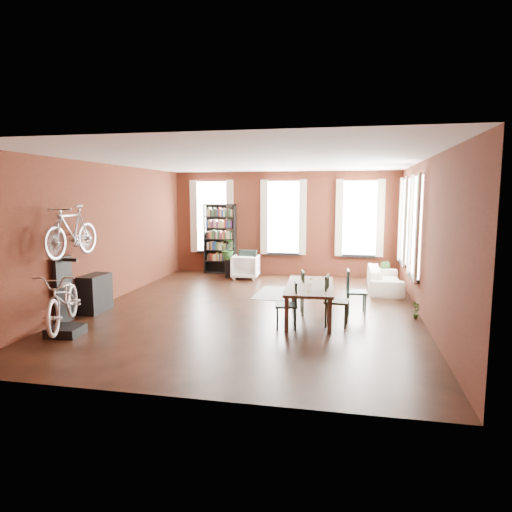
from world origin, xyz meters
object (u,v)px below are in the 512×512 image
(bookshelf, at_px, (220,239))
(bike_trainer, at_px, (66,331))
(console_table, at_px, (95,293))
(plant_stand, at_px, (229,268))
(dining_chair_b, at_px, (294,293))
(dining_chair_d, at_px, (356,292))
(dining_chair_a, at_px, (286,305))
(dining_table, at_px, (310,302))
(dining_chair_c, at_px, (337,301))
(white_armchair, at_px, (246,266))
(cream_sofa, at_px, (385,275))
(bicycle_floor, at_px, (62,274))

(bookshelf, xyz_separation_m, bike_trainer, (-0.89, -6.82, -1.02))
(console_table, relative_size, plant_stand, 1.49)
(dining_chair_b, distance_m, dining_chair_d, 1.32)
(dining_chair_a, height_order, dining_chair_d, dining_chair_d)
(dining_table, relative_size, dining_chair_c, 2.11)
(dining_chair_c, distance_m, bike_trainer, 4.99)
(dining_chair_c, relative_size, bike_trainer, 1.75)
(white_armchair, xyz_separation_m, cream_sofa, (3.95, -0.95, 0.02))
(dining_chair_b, xyz_separation_m, white_armchair, (-1.92, 3.78, -0.06))
(bicycle_floor, bearing_deg, console_table, 82.73)
(white_armchair, bearing_deg, bookshelf, -39.18)
(cream_sofa, relative_size, plant_stand, 3.88)
(dining_chair_d, height_order, bicycle_floor, bicycle_floor)
(dining_chair_c, xyz_separation_m, bookshelf, (-3.82, 5.24, 0.62))
(dining_chair_c, xyz_separation_m, dining_chair_d, (0.38, 1.03, -0.02))
(console_table, bearing_deg, dining_table, 4.32)
(dining_chair_c, bearing_deg, cream_sofa, -13.50)
(dining_chair_d, xyz_separation_m, cream_sofa, (0.75, 2.51, -0.05))
(dining_chair_b, distance_m, console_table, 4.25)
(plant_stand, bearing_deg, dining_chair_c, -54.08)
(dining_table, height_order, bike_trainer, dining_table)
(bicycle_floor, bearing_deg, dining_chair_d, 6.72)
(dining_chair_d, xyz_separation_m, bicycle_floor, (-5.10, -2.61, 0.65))
(white_armchair, xyz_separation_m, bike_trainer, (-1.89, -6.08, -0.31))
(plant_stand, xyz_separation_m, bicycle_floor, (-1.36, -6.21, 0.84))
(dining_chair_b, distance_m, bike_trainer, 4.46)
(dining_chair_a, relative_size, bike_trainer, 1.61)
(white_armchair, relative_size, bicycle_floor, 0.41)
(bookshelf, relative_size, bicycle_floor, 1.16)
(bookshelf, bearing_deg, plant_stand, -52.92)
(dining_chair_a, xyz_separation_m, white_armchair, (-1.90, 4.83, -0.05))
(dining_chair_d, bearing_deg, plant_stand, 41.49)
(bicycle_floor, bearing_deg, dining_chair_a, -2.31)
(dining_chair_b, bearing_deg, bookshelf, -159.69)
(dining_chair_d, relative_size, bookshelf, 0.42)
(dining_chair_b, bearing_deg, dining_chair_d, 91.62)
(cream_sofa, height_order, bicycle_floor, bicycle_floor)
(dining_chair_a, distance_m, console_table, 4.20)
(dining_table, relative_size, cream_sofa, 0.98)
(bike_trainer, bearing_deg, bookshelf, 82.53)
(dining_table, distance_m, dining_chair_b, 0.49)
(bookshelf, xyz_separation_m, bicycle_floor, (-0.90, -6.83, 0.01))
(bike_trainer, bearing_deg, cream_sofa, 41.25)
(white_armchair, height_order, console_table, console_table)
(dining_chair_a, relative_size, dining_chair_b, 0.98)
(dining_chair_c, height_order, cream_sofa, dining_chair_c)
(console_table, relative_size, bicycle_floor, 0.42)
(console_table, distance_m, bicycle_floor, 1.81)
(white_armchair, relative_size, cream_sofa, 0.37)
(dining_chair_c, bearing_deg, console_table, 93.75)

